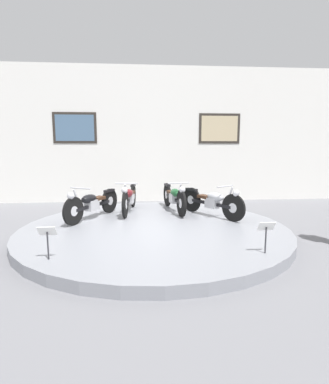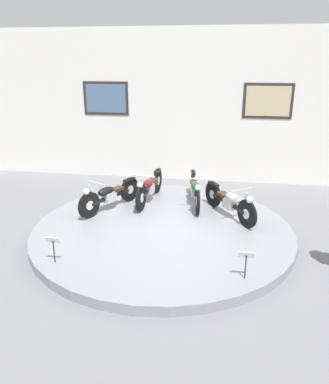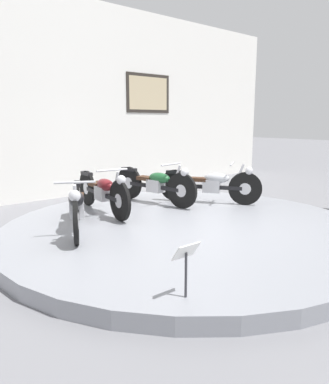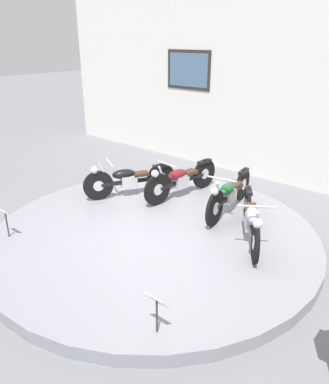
# 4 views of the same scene
# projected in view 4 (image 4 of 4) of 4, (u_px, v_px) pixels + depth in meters

# --- Properties ---
(ground_plane) EXTENTS (60.00, 60.00, 0.00)m
(ground_plane) POSITION_uv_depth(u_px,v_px,m) (154.00, 239.00, 6.54)
(ground_plane) COLOR slate
(display_platform) EXTENTS (5.55, 5.55, 0.19)m
(display_platform) POSITION_uv_depth(u_px,v_px,m) (154.00, 234.00, 6.50)
(display_platform) COLOR gray
(display_platform) RESTS_ON ground_plane
(back_wall) EXTENTS (14.00, 0.22, 4.48)m
(back_wall) POSITION_uv_depth(u_px,v_px,m) (274.00, 86.00, 8.53)
(back_wall) COLOR white
(back_wall) RESTS_ON ground_plane
(motorcycle_black) EXTENTS (0.98, 1.75, 0.78)m
(motorcycle_black) POSITION_uv_depth(u_px,v_px,m) (129.00, 179.00, 7.71)
(motorcycle_black) COLOR black
(motorcycle_black) RESTS_ON display_platform
(motorcycle_maroon) EXTENTS (0.54, 1.99, 0.80)m
(motorcycle_maroon) POSITION_uv_depth(u_px,v_px,m) (181.00, 179.00, 7.67)
(motorcycle_maroon) COLOR black
(motorcycle_maroon) RESTS_ON display_platform
(motorcycle_green) EXTENTS (0.54, 1.98, 0.80)m
(motorcycle_green) POSITION_uv_depth(u_px,v_px,m) (229.00, 193.00, 6.97)
(motorcycle_green) COLOR black
(motorcycle_green) RESTS_ON display_platform
(motorcycle_silver) EXTENTS (1.15, 1.67, 0.79)m
(motorcycle_silver) POSITION_uv_depth(u_px,v_px,m) (252.00, 219.00, 5.99)
(motorcycle_silver) COLOR black
(motorcycle_silver) RESTS_ON display_platform
(info_placard_front_left) EXTENTS (0.26, 0.11, 0.51)m
(info_placard_front_left) POSITION_uv_depth(u_px,v_px,m) (6.00, 217.00, 6.09)
(info_placard_front_left) COLOR #333338
(info_placard_front_left) RESTS_ON display_platform
(info_placard_front_centre) EXTENTS (0.26, 0.11, 0.51)m
(info_placard_front_centre) POSITION_uv_depth(u_px,v_px,m) (157.00, 305.00, 4.08)
(info_placard_front_centre) COLOR #333338
(info_placard_front_centre) RESTS_ON display_platform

